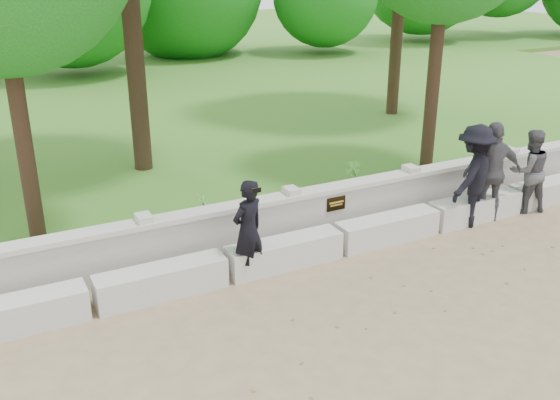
# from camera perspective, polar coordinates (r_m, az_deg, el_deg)

# --- Properties ---
(ground) EXTENTS (80.00, 80.00, 0.00)m
(ground) POSITION_cam_1_polar(r_m,az_deg,el_deg) (9.07, 11.87, -9.41)
(ground) COLOR #8D7956
(ground) RESTS_ON ground
(lawn) EXTENTS (40.00, 22.00, 0.25)m
(lawn) POSITION_cam_1_polar(r_m,az_deg,el_deg) (21.03, -12.94, 8.57)
(lawn) COLOR #3B7427
(lawn) RESTS_ON ground
(concrete_bench) EXTENTS (11.90, 0.45, 0.45)m
(concrete_bench) POSITION_cam_1_polar(r_m,az_deg,el_deg) (10.30, 5.35, -3.68)
(concrete_bench) COLOR beige
(concrete_bench) RESTS_ON ground
(parapet_wall) EXTENTS (12.50, 0.35, 0.90)m
(parapet_wall) POSITION_cam_1_polar(r_m,az_deg,el_deg) (10.75, 3.38, -1.14)
(parapet_wall) COLOR #B8B6AE
(parapet_wall) RESTS_ON ground
(man_main) EXTENTS (0.67, 0.63, 1.58)m
(man_main) POSITION_cam_1_polar(r_m,az_deg,el_deg) (9.25, -2.95, -2.79)
(man_main) COLOR black
(man_main) RESTS_ON ground
(visitor_left) EXTENTS (0.92, 0.80, 1.61)m
(visitor_left) POSITION_cam_1_polar(r_m,az_deg,el_deg) (12.67, 21.81, 2.48)
(visitor_left) COLOR #424247
(visitor_left) RESTS_ON ground
(visitor_mid) EXTENTS (1.37, 1.08, 1.87)m
(visitor_mid) POSITION_cam_1_polar(r_m,az_deg,el_deg) (11.62, 17.26, 2.12)
(visitor_mid) COLOR black
(visitor_mid) RESTS_ON ground
(visitor_right) EXTENTS (1.18, 0.79, 1.86)m
(visitor_right) POSITION_cam_1_polar(r_m,az_deg,el_deg) (11.94, 18.83, 2.42)
(visitor_right) COLOR #434348
(visitor_right) RESTS_ON ground
(shrub_a) EXTENTS (0.40, 0.42, 0.66)m
(shrub_a) POSITION_cam_1_polar(r_m,az_deg,el_deg) (10.57, -7.00, -1.00)
(shrub_a) COLOR #468D30
(shrub_a) RESTS_ON lawn
(shrub_b) EXTENTS (0.42, 0.44, 0.64)m
(shrub_b) POSITION_cam_1_polar(r_m,az_deg,el_deg) (12.16, 6.78, 1.97)
(shrub_b) COLOR #468D30
(shrub_b) RESTS_ON lawn
(shrub_c) EXTENTS (0.75, 0.75, 0.63)m
(shrub_c) POSITION_cam_1_polar(r_m,az_deg,el_deg) (14.36, 18.15, 4.06)
(shrub_c) COLOR #468D30
(shrub_c) RESTS_ON lawn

